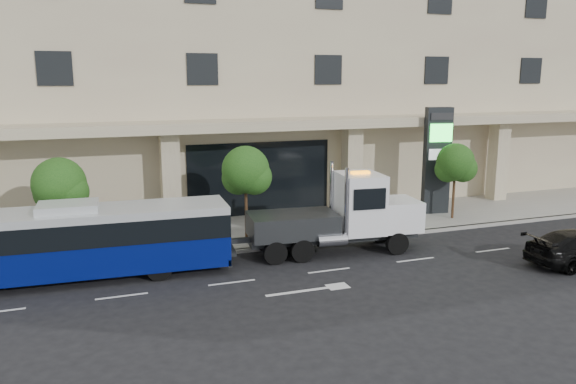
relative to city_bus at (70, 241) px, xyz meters
name	(u,v)px	position (x,y,z in m)	size (l,w,h in m)	color
ground	(315,259)	(9.64, -0.88, -1.53)	(120.00, 120.00, 0.00)	black
sidewalk	(277,228)	(9.64, 4.12, -1.45)	(120.00, 6.00, 0.15)	gray
curb	(298,245)	(9.64, 1.12, -1.45)	(120.00, 0.30, 0.15)	gray
convention_center	(225,40)	(9.64, 14.54, 8.44)	(60.00, 17.60, 20.00)	tan
tree_left	(60,188)	(-0.34, 2.71, 1.58)	(2.27, 2.20, 4.22)	#422B19
tree_mid	(246,173)	(7.66, 2.71, 1.73)	(2.28, 2.20, 4.38)	#422B19
tree_right	(456,165)	(19.16, 2.71, 1.51)	(2.10, 2.00, 4.04)	#422B19
city_bus	(70,241)	(0.00, 0.00, 0.00)	(11.97, 3.07, 3.01)	black
tow_truck	(343,216)	(11.20, -0.30, 0.09)	(8.68, 2.82, 3.93)	#2D3033
signage_pylon	(437,160)	(18.93, 4.10, 1.60)	(1.53, 0.78, 5.86)	black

